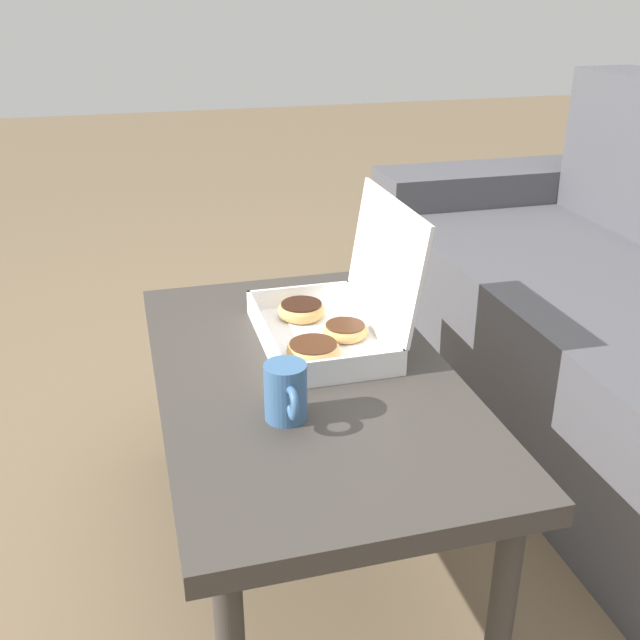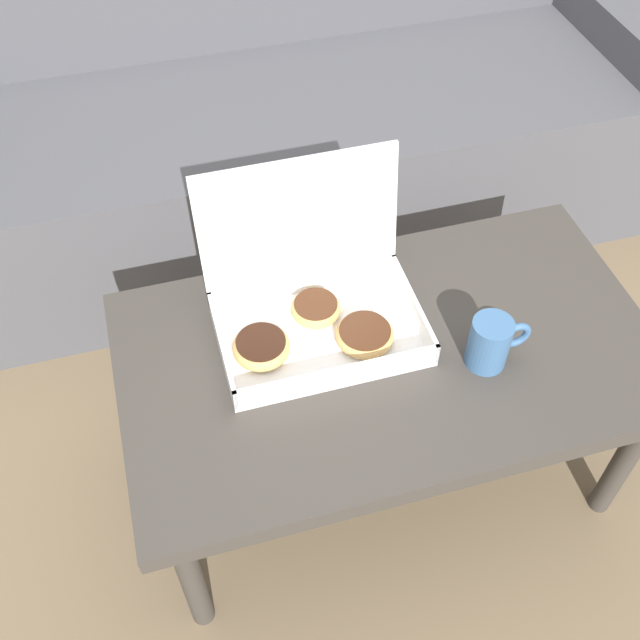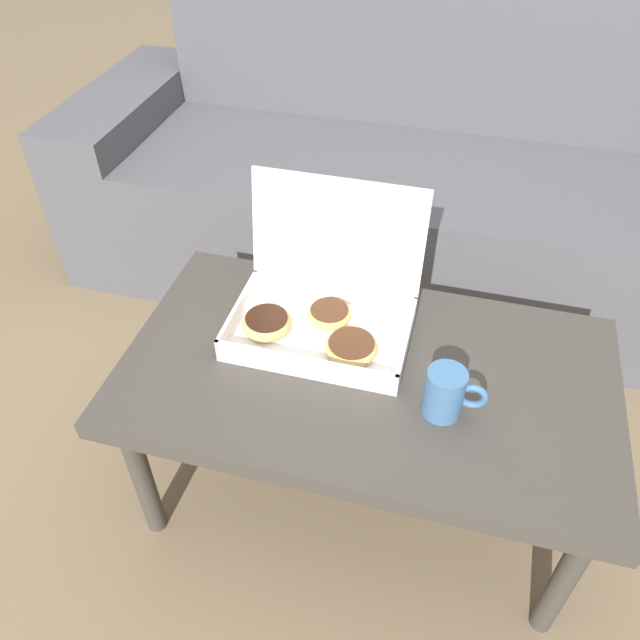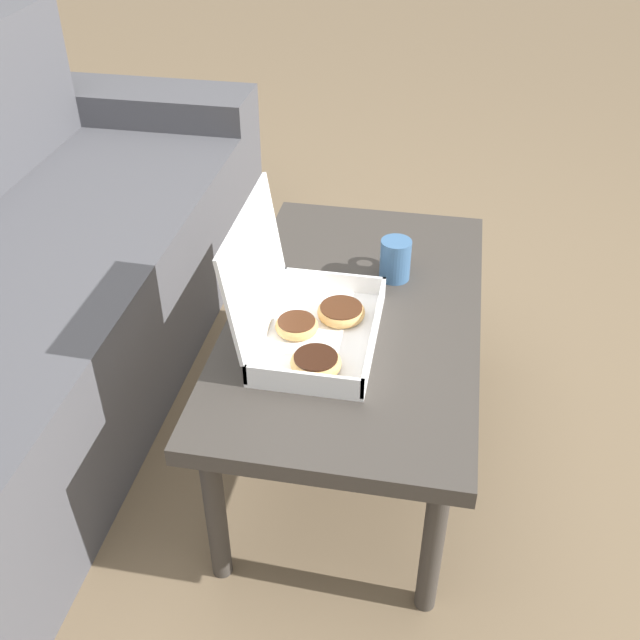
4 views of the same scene
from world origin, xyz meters
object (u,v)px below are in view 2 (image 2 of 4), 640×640
Objects in this scene: couch at (273,119)px; coffee_mug at (491,342)px; pastry_box at (312,306)px; coffee_table at (388,364)px.

couch is 19.26× the size of coffee_mug.
pastry_box is at bearing -98.22° from couch.
coffee_mug is at bearing -30.30° from pastry_box.
coffee_table is (0.00, -0.94, 0.08)m from couch.
pastry_box reaches higher than coffee_mug.
pastry_box reaches higher than coffee_table.
couch is 0.88m from pastry_box.
pastry_box is at bearing 149.70° from coffee_mug.
coffee_table is at bearing 155.92° from coffee_mug.
pastry_box is 0.33m from coffee_mug.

